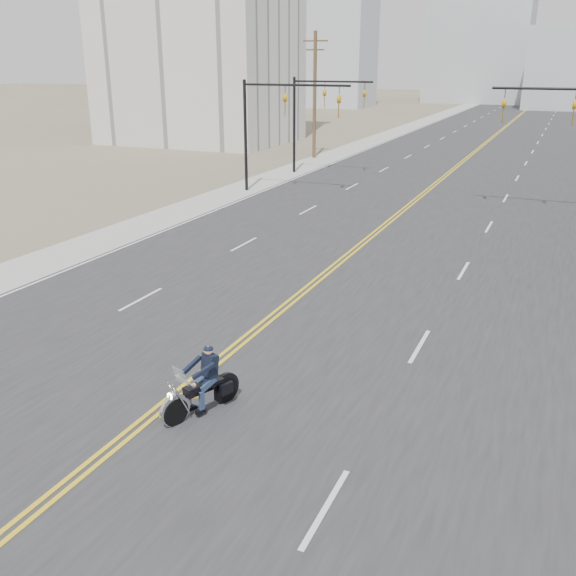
# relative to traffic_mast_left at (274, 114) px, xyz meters

# --- Properties ---
(road) EXTENTS (20.00, 200.00, 0.01)m
(road) POSITION_rel_traffic_mast_left_xyz_m (8.98, 38.00, -4.93)
(road) COLOR #303033
(road) RESTS_ON ground
(sidewalk_left) EXTENTS (3.00, 200.00, 0.01)m
(sidewalk_left) POSITION_rel_traffic_mast_left_xyz_m (-2.52, 38.00, -4.93)
(sidewalk_left) COLOR #A5A5A0
(sidewalk_left) RESTS_ON ground
(traffic_mast_left) EXTENTS (7.10, 0.26, 7.00)m
(traffic_mast_left) POSITION_rel_traffic_mast_left_xyz_m (0.00, 0.00, 0.00)
(traffic_mast_left) COLOR black
(traffic_mast_left) RESTS_ON ground
(traffic_mast_far) EXTENTS (6.10, 0.26, 7.00)m
(traffic_mast_far) POSITION_rel_traffic_mast_left_xyz_m (-0.33, 8.00, -0.06)
(traffic_mast_far) COLOR black
(traffic_mast_far) RESTS_ON ground
(utility_pole_left) EXTENTS (2.20, 0.30, 10.50)m
(utility_pole_left) POSITION_rel_traffic_mast_left_xyz_m (-3.52, 16.00, 0.54)
(utility_pole_left) COLOR brown
(utility_pole_left) RESTS_ON ground
(haze_bldg_a) EXTENTS (14.00, 12.00, 22.00)m
(haze_bldg_a) POSITION_rel_traffic_mast_left_xyz_m (-26.02, 83.00, 6.06)
(haze_bldg_a) COLOR #B7BCC6
(haze_bldg_a) RESTS_ON ground
(haze_bldg_d) EXTENTS (20.00, 15.00, 26.00)m
(haze_bldg_d) POSITION_rel_traffic_mast_left_xyz_m (-3.02, 108.00, 8.06)
(haze_bldg_d) COLOR #ADB2B7
(haze_bldg_d) RESTS_ON ground
(haze_bldg_f) EXTENTS (12.00, 12.00, 16.00)m
(haze_bldg_f) POSITION_rel_traffic_mast_left_xyz_m (-41.02, 98.00, 3.06)
(haze_bldg_f) COLOR #ADB2B7
(haze_bldg_f) RESTS_ON ground
(motorcyclist) EXTENTS (1.63, 2.33, 1.67)m
(motorcyclist) POSITION_rel_traffic_mast_left_xyz_m (9.99, -25.89, -4.10)
(motorcyclist) COLOR black
(motorcyclist) RESTS_ON ground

